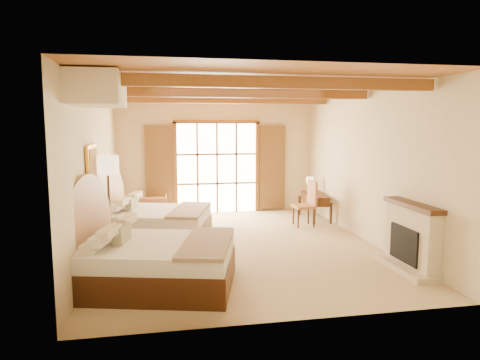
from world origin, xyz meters
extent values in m
plane|color=tan|center=(0.00, 0.00, 0.00)|extent=(7.00, 7.00, 0.00)
plane|color=beige|center=(0.00, 3.50, 1.60)|extent=(5.50, 0.00, 5.50)
plane|color=beige|center=(-2.75, 0.00, 1.60)|extent=(0.00, 7.00, 7.00)
plane|color=beige|center=(2.75, 0.00, 1.60)|extent=(0.00, 7.00, 7.00)
plane|color=#AB6F34|center=(0.00, 0.00, 3.20)|extent=(7.00, 7.00, 0.00)
cube|color=white|center=(0.00, 3.46, 1.25)|extent=(2.20, 0.02, 2.50)
cube|color=brown|center=(-1.60, 3.43, 1.25)|extent=(0.75, 0.06, 2.40)
cube|color=brown|center=(1.60, 3.43, 1.25)|extent=(0.75, 0.06, 2.40)
cube|color=beige|center=(2.62, -2.00, 0.55)|extent=(0.25, 1.30, 1.10)
cube|color=black|center=(2.55, -2.00, 0.45)|extent=(0.18, 0.80, 0.60)
cube|color=beige|center=(2.53, -2.00, 0.05)|extent=(0.45, 1.40, 0.10)
cube|color=#472011|center=(2.61, -2.00, 1.12)|extent=(0.30, 1.40, 0.08)
cube|color=gold|center=(-2.71, -0.75, 1.75)|extent=(0.05, 0.95, 0.75)
cube|color=#B67D38|center=(-2.68, -0.75, 1.75)|extent=(0.02, 0.82, 0.62)
cube|color=#FBEEC6|center=(-2.40, -2.00, 2.95)|extent=(0.70, 1.40, 0.45)
cube|color=#472011|center=(-1.63, -1.99, 0.22)|extent=(2.62, 2.21, 0.44)
cube|color=white|center=(-1.63, -1.99, 0.56)|extent=(2.56, 2.17, 0.24)
cube|color=#8E7A58|center=(-0.86, -1.99, 0.70)|extent=(1.08, 1.86, 0.06)
cube|color=#9B9C72|center=(-2.16, -1.99, 0.82)|extent=(0.24, 0.48, 0.27)
cube|color=#472011|center=(-1.68, 0.72, 0.21)|extent=(2.55, 2.17, 0.43)
cube|color=white|center=(-1.68, 0.72, 0.54)|extent=(2.49, 2.13, 0.23)
cube|color=#8E7A58|center=(-0.94, 0.72, 0.67)|extent=(1.08, 1.80, 0.05)
cube|color=#9B9C72|center=(-2.19, 0.72, 0.79)|extent=(0.24, 0.47, 0.26)
cube|color=#472011|center=(-2.49, -0.50, 0.29)|extent=(0.61, 0.61, 0.57)
cylinder|color=#322619|center=(-2.50, -0.35, 0.02)|extent=(0.27, 0.27, 0.03)
cylinder|color=#322619|center=(-2.50, -0.35, 0.84)|extent=(0.04, 0.04, 1.62)
cylinder|color=#FFE7B7|center=(-2.50, -0.35, 1.74)|extent=(0.40, 0.40, 0.34)
imported|color=#AA6B48|center=(-1.75, 2.82, 0.32)|extent=(0.69, 0.71, 0.64)
cube|color=tan|center=(-1.09, 2.29, 0.19)|extent=(0.59, 0.59, 0.39)
cube|color=#472011|center=(2.40, 2.09, 0.65)|extent=(0.72, 1.31, 0.04)
cube|color=#472011|center=(2.40, 2.09, 0.53)|extent=(0.69, 1.27, 0.19)
cube|color=#B27338|center=(1.86, 1.39, 0.49)|extent=(0.53, 0.53, 0.07)
cube|color=#B27338|center=(2.08, 1.39, 0.82)|extent=(0.09, 0.49, 0.60)
cylinder|color=#322619|center=(2.41, 2.51, 0.68)|extent=(0.12, 0.12, 0.02)
cylinder|color=#322619|center=(2.41, 2.51, 0.82)|extent=(0.02, 0.02, 0.28)
cylinder|color=#FFE7B7|center=(2.41, 2.51, 0.99)|extent=(0.20, 0.20, 0.16)
camera|label=1|loc=(-1.53, -8.42, 2.45)|focal=32.00mm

